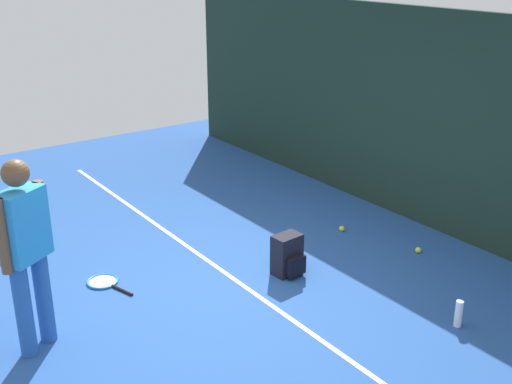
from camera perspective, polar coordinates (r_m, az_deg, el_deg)
The scene contains 9 objects.
ground_plane at distance 6.43m, azimuth -2.92°, elevation -9.10°, with size 12.00×12.00×0.00m, color #234C93.
back_fence at distance 7.85m, azimuth 15.64°, elevation 6.04°, with size 10.00×0.10×2.60m, color #192D23.
court_line at distance 6.56m, azimuth -1.03°, elevation -8.44°, with size 9.00×0.05×0.00m, color white.
tennis_player at distance 5.51m, azimuth -19.90°, elevation -4.54°, with size 0.39×0.47×1.70m.
tennis_racket at distance 6.79m, azimuth -13.40°, elevation -7.86°, with size 0.64×0.40×0.03m.
backpack at distance 6.71m, azimuth 2.87°, elevation -5.70°, with size 0.30×0.32×0.44m.
tennis_ball_near_player at distance 7.83m, azimuth 7.68°, elevation -3.27°, with size 0.07×0.07×0.07m, color #CCE033.
tennis_ball_by_fence at distance 7.45m, azimuth 14.30°, elevation -5.05°, with size 0.07×0.07×0.07m, color #CCE033.
water_bottle at distance 6.15m, azimuth 17.66°, elevation -10.32°, with size 0.07×0.07×0.26m, color white.
Camera 1 is at (4.69, -3.00, 3.22)m, focal length 44.75 mm.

